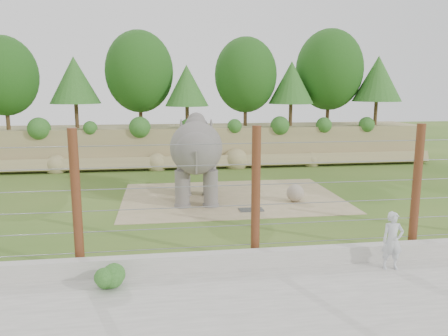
{
  "coord_description": "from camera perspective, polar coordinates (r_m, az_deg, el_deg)",
  "views": [
    {
      "loc": [
        -2.64,
        -16.49,
        5.05
      ],
      "look_at": [
        0.0,
        2.0,
        1.6
      ],
      "focal_mm": 35.0,
      "sensor_mm": 36.0,
      "label": 1
    }
  ],
  "objects": [
    {
      "name": "zookeeper",
      "position": [
        13.22,
        21.15,
        -8.85
      ],
      "size": [
        0.65,
        0.47,
        1.65
      ],
      "primitive_type": "imported",
      "rotation": [
        0.0,
        0.0,
        -0.12
      ],
      "color": "silver",
      "rests_on": "walkway"
    },
    {
      "name": "elephant",
      "position": [
        19.43,
        -3.63,
        1.05
      ],
      "size": [
        2.37,
        4.8,
        3.76
      ],
      "primitive_type": null,
      "rotation": [
        0.0,
        0.0,
        -0.08
      ],
      "color": "#5E5854",
      "rests_on": "ground"
    },
    {
      "name": "back_embankment",
      "position": [
        29.37,
        -1.82,
        8.34
      ],
      "size": [
        30.0,
        5.52,
        8.77
      ],
      "color": "#918257",
      "rests_on": "ground"
    },
    {
      "name": "ground",
      "position": [
        17.45,
        0.93,
        -6.36
      ],
      "size": [
        90.0,
        90.0,
        0.0
      ],
      "primitive_type": "plane",
      "color": "#335B1A",
      "rests_on": "ground"
    },
    {
      "name": "stone_ball",
      "position": [
        19.77,
        9.29,
        -3.24
      ],
      "size": [
        0.79,
        0.79,
        0.79
      ],
      "primitive_type": "sphere",
      "color": "gray",
      "rests_on": "dirt_patch"
    },
    {
      "name": "dirt_patch",
      "position": [
        20.38,
        1.0,
        -3.86
      ],
      "size": [
        10.0,
        7.0,
        0.02
      ],
      "primitive_type": "cube",
      "color": "#908559",
      "rests_on": "ground"
    },
    {
      "name": "walkway",
      "position": [
        11.07,
        6.89,
        -16.73
      ],
      "size": [
        26.0,
        4.0,
        0.01
      ],
      "primitive_type": "cube",
      "color": "#9E9B93",
      "rests_on": "ground"
    },
    {
      "name": "retaining_wall",
      "position": [
        12.73,
        4.55,
        -11.72
      ],
      "size": [
        26.0,
        0.35,
        0.5
      ],
      "primitive_type": "cube",
      "color": "#9E9B93",
      "rests_on": "ground"
    },
    {
      "name": "walkway_shrub",
      "position": [
        11.77,
        -14.35,
        -13.55
      ],
      "size": [
        0.63,
        0.63,
        0.63
      ],
      "primitive_type": "sphere",
      "color": "#27591D",
      "rests_on": "walkway"
    },
    {
      "name": "drain_grate",
      "position": [
        18.31,
        3.58,
        -5.46
      ],
      "size": [
        1.0,
        0.6,
        0.03
      ],
      "primitive_type": "cube",
      "color": "#262628",
      "rests_on": "dirt_patch"
    },
    {
      "name": "barrier_fence",
      "position": [
        12.65,
        4.17,
        -3.51
      ],
      "size": [
        20.26,
        0.26,
        4.0
      ],
      "color": "#532D14",
      "rests_on": "ground"
    }
  ]
}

